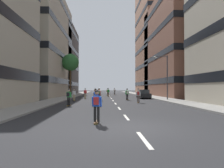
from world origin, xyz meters
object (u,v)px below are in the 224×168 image
at_px(skater_12, 69,96).
at_px(skater_3, 99,94).
at_px(skater_10, 95,95).
at_px(street_tree_near, 70,63).
at_px(skater_13, 85,93).
at_px(skater_5, 100,94).
at_px(skater_6, 95,91).
at_px(skater_9, 108,92).
at_px(skater_11, 127,93).
at_px(skater_1, 97,104).
at_px(parked_car_near, 143,94).
at_px(skater_8, 115,91).
at_px(skater_0, 108,92).
at_px(streetlamp_right, 165,72).
at_px(skater_2, 74,94).
at_px(skater_7, 96,96).
at_px(skater_4, 138,95).

bearing_deg(skater_12, skater_3, 67.05).
bearing_deg(skater_10, street_tree_near, 108.65).
xyz_separation_m(street_tree_near, skater_13, (3.83, -7.32, -6.18)).
bearing_deg(skater_5, skater_6, 94.22).
bearing_deg(skater_9, skater_11, -77.77).
bearing_deg(skater_6, skater_1, -87.54).
height_order(skater_1, skater_12, same).
distance_m(parked_car_near, skater_9, 9.20).
bearing_deg(skater_1, skater_5, 90.52).
xyz_separation_m(skater_8, skater_12, (-6.53, -27.92, 0.00)).
xyz_separation_m(skater_0, skater_11, (2.55, -13.04, 0.00)).
distance_m(parked_car_near, skater_12, 16.54).
distance_m(street_tree_near, skater_6, 11.33).
xyz_separation_m(skater_0, skater_9, (0.06, -1.56, -0.03)).
height_order(skater_5, skater_8, same).
xyz_separation_m(skater_9, skater_11, (2.49, -11.48, 0.03)).
height_order(skater_3, skater_13, same).
relative_size(streetlamp_right, skater_5, 3.65).
relative_size(streetlamp_right, skater_9, 3.65).
bearing_deg(skater_9, parked_car_near, -49.85).
distance_m(streetlamp_right, skater_5, 10.21).
relative_size(skater_5, skater_11, 1.00).
bearing_deg(skater_1, street_tree_near, 102.55).
distance_m(parked_car_near, skater_6, 17.93).
bearing_deg(skater_13, skater_0, 64.15).
relative_size(skater_9, skater_11, 1.00).
relative_size(skater_6, skater_12, 1.00).
relative_size(skater_2, skater_9, 1.00).
bearing_deg(skater_2, skater_7, -64.38).
xyz_separation_m(skater_1, skater_10, (-0.53, 11.56, -0.03)).
distance_m(skater_1, skater_10, 11.57).
xyz_separation_m(skater_10, skater_13, (-2.17, 10.44, 0.00)).
xyz_separation_m(skater_4, skater_12, (-7.93, -3.62, 0.00)).
distance_m(skater_0, skater_3, 14.44).
bearing_deg(skater_5, streetlamp_right, -5.64).
bearing_deg(skater_0, parked_car_near, -55.09).
xyz_separation_m(skater_8, skater_13, (-6.06, -15.19, -0.03)).
distance_m(skater_5, skater_7, 8.14).
relative_size(skater_5, skater_12, 1.00).
xyz_separation_m(parked_car_near, skater_9, (-5.93, 7.02, 0.29)).
distance_m(skater_7, skater_8, 27.79).
height_order(street_tree_near, skater_9, street_tree_near).
bearing_deg(skater_8, skater_5, -100.27).
relative_size(streetlamp_right, skater_8, 3.65).
distance_m(skater_9, skater_13, 8.16).
bearing_deg(street_tree_near, streetlamp_right, -37.92).
relative_size(skater_0, skater_7, 1.00).
distance_m(skater_7, skater_9, 19.43).
bearing_deg(skater_12, skater_0, 77.76).
distance_m(skater_0, skater_2, 14.73).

